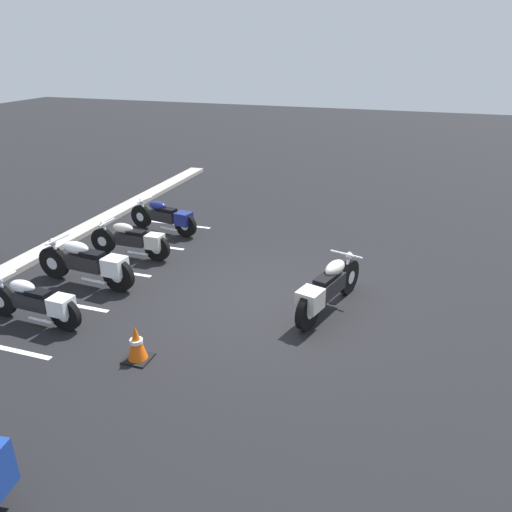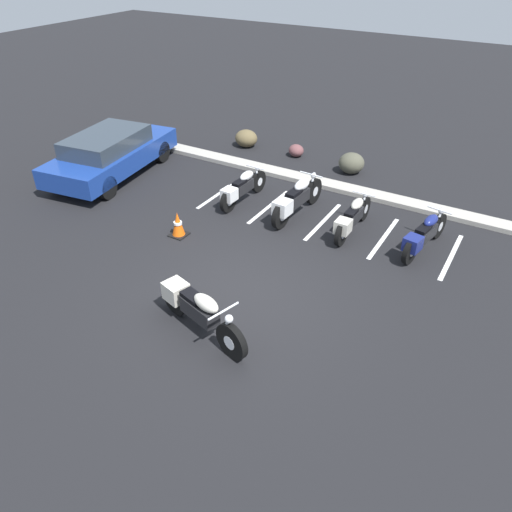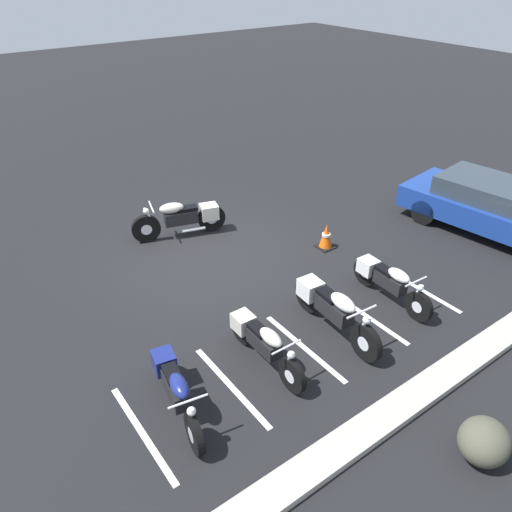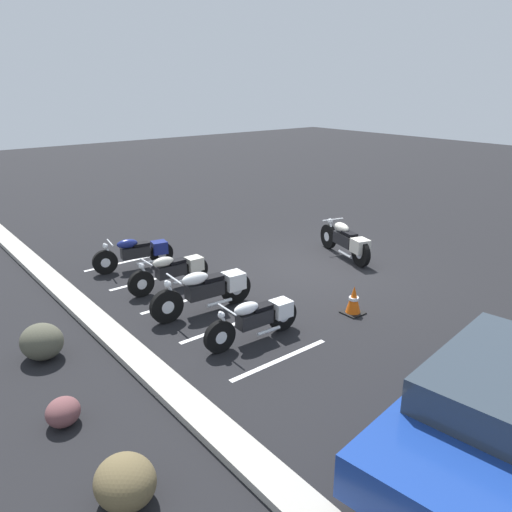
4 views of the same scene
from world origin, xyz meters
name	(u,v)px [view 1 (image 1 of 4)]	position (x,y,z in m)	size (l,w,h in m)	color
ground	(266,300)	(0.00, 0.00, 0.00)	(60.00, 60.00, 0.00)	black
motorcycle_cream_featured	(327,288)	(-0.08, -1.16, 0.48)	(2.24, 0.93, 0.90)	black
parked_bike_0	(36,302)	(-2.08, 3.50, 0.42)	(0.56, 2.01, 0.79)	black
parked_bike_1	(89,263)	(-0.51, 3.54, 0.48)	(0.64, 2.29, 0.90)	black
parked_bike_2	(133,240)	(1.01, 3.47, 0.42)	(0.56, 2.01, 0.79)	black
parked_bike_3	(166,217)	(2.68, 3.53, 0.43)	(0.70, 2.03, 0.80)	black
concrete_curb	(28,260)	(0.00, 5.58, 0.06)	(18.00, 0.50, 0.12)	#A8A399
traffic_cone	(137,344)	(-2.47, 1.31, 0.28)	(0.40, 0.40, 0.60)	black
stall_line_1	(60,303)	(-1.34, 3.66, 0.00)	(0.10, 2.10, 0.00)	white
stall_line_2	(108,270)	(0.22, 3.66, 0.00)	(0.10, 2.10, 0.00)	white
stall_line_3	(145,244)	(1.77, 3.66, 0.00)	(0.10, 2.10, 0.00)	white
stall_line_4	(174,224)	(3.33, 3.66, 0.00)	(0.10, 2.10, 0.00)	white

